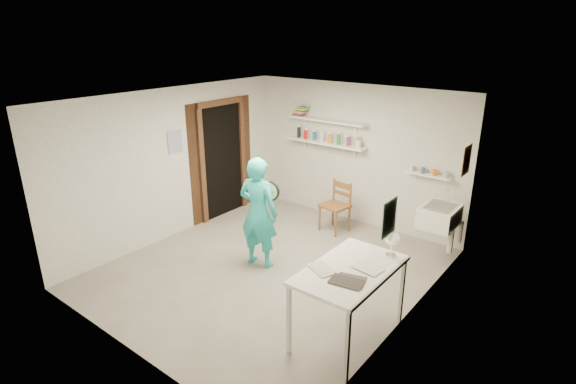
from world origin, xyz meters
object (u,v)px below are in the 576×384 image
Objects in this scene: belfast_sink at (439,216)px; wooden_chair at (335,206)px; desk_lamp at (392,238)px; work_table at (348,303)px; wall_clock at (270,191)px; man at (259,213)px.

wooden_chair is (-1.72, -0.06, -0.25)m from belfast_sink.
belfast_sink is 3.72× the size of desk_lamp.
belfast_sink is at bearing 87.31° from work_table.
wall_clock is at bearing -89.61° from wooden_chair.
man is 1.78× the size of wooden_chair.
work_table is 0.86m from desk_lamp.
work_table reaches higher than belfast_sink.
wall_clock is 1.56m from wooden_chair.
man is at bearing 176.19° from desk_lamp.
man is 2.01m from work_table.
wall_clock is at bearing -109.70° from man.
work_table is at bearing -45.88° from wooden_chair.
man is (-1.97, -1.69, 0.11)m from belfast_sink.
desk_lamp is at bearing -86.78° from belfast_sink.
wall_clock is at bearing -142.71° from belfast_sink.
work_table is (-0.11, -2.34, -0.27)m from belfast_sink.
wooden_chair is (0.21, 1.41, -0.62)m from wall_clock.
wooden_chair is at bearing 71.65° from wall_clock.
man reaches higher than belfast_sink.
work_table is at bearing -35.38° from wall_clock.
man is 5.56× the size of wall_clock.
belfast_sink is 0.37× the size of man.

